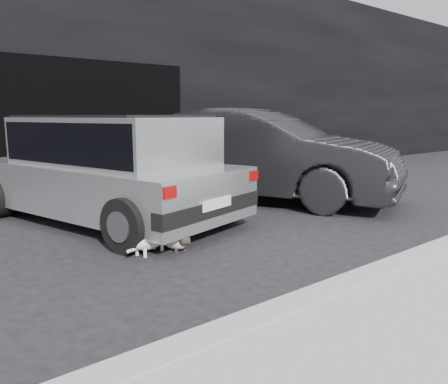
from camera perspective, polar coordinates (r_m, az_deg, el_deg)
ground at (r=5.58m, az=-9.18°, el=-5.76°), size 80.00×80.00×0.00m
building_facade at (r=11.33m, az=-20.57°, el=14.41°), size 34.00×4.00×5.00m
garage_opening at (r=9.41m, az=-16.21°, el=8.36°), size 4.00×0.10×2.60m
curb at (r=4.42m, az=20.41°, el=-9.69°), size 18.00×0.25×0.12m
silver_hatchback at (r=6.42m, az=-14.86°, el=3.57°), size 2.84×4.42×1.51m
second_car at (r=7.86m, az=4.39°, el=4.90°), size 3.60×5.18×1.62m
cat_siamese at (r=4.98m, az=-6.32°, el=-6.33°), size 0.23×0.69×0.24m
cat_white at (r=4.92m, az=-9.46°, el=-6.01°), size 0.65×0.37×0.32m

